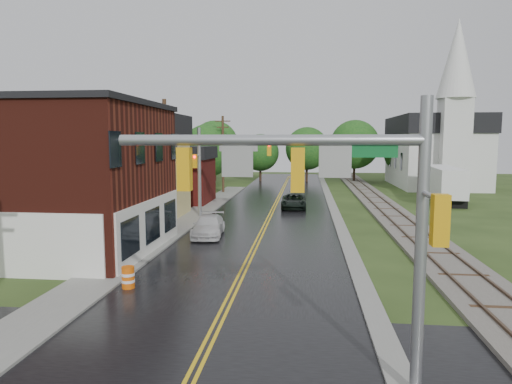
% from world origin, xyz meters
% --- Properties ---
extents(main_road, '(10.00, 90.00, 0.02)m').
position_xyz_m(main_road, '(0.00, 30.00, 0.00)').
color(main_road, black).
rests_on(main_road, ground).
extents(cross_road, '(60.00, 9.00, 0.02)m').
position_xyz_m(cross_road, '(0.00, 2.00, 0.00)').
color(cross_road, black).
rests_on(cross_road, ground).
extents(curb_right, '(0.80, 70.00, 0.12)m').
position_xyz_m(curb_right, '(5.40, 35.00, 0.00)').
color(curb_right, gray).
rests_on(curb_right, ground).
extents(sidewalk_left, '(2.40, 50.00, 0.12)m').
position_xyz_m(sidewalk_left, '(-6.20, 25.00, 0.00)').
color(sidewalk_left, gray).
rests_on(sidewalk_left, ground).
extents(brick_building, '(14.30, 10.30, 8.30)m').
position_xyz_m(brick_building, '(-12.48, 15.00, 4.15)').
color(brick_building, '#4A1710').
rests_on(brick_building, ground).
extents(yellow_house, '(8.00, 7.00, 6.40)m').
position_xyz_m(yellow_house, '(-11.00, 26.00, 3.20)').
color(yellow_house, tan).
rests_on(yellow_house, ground).
extents(darkred_building, '(7.00, 6.00, 4.40)m').
position_xyz_m(darkred_building, '(-10.00, 35.00, 2.20)').
color(darkred_building, '#3F0F0C').
rests_on(darkred_building, ground).
extents(church, '(10.40, 18.40, 20.00)m').
position_xyz_m(church, '(20.00, 53.74, 5.83)').
color(church, silver).
rests_on(church, ground).
extents(railroad, '(3.20, 80.00, 0.30)m').
position_xyz_m(railroad, '(10.00, 35.00, 0.11)').
color(railroad, '#59544C').
rests_on(railroad, ground).
extents(traffic_signal_near, '(7.34, 0.30, 7.20)m').
position_xyz_m(traffic_signal_near, '(3.47, 2.00, 4.97)').
color(traffic_signal_near, gray).
rests_on(traffic_signal_near, ground).
extents(traffic_signal_far, '(7.34, 0.43, 7.20)m').
position_xyz_m(traffic_signal_far, '(-3.47, 27.00, 4.97)').
color(traffic_signal_far, gray).
rests_on(traffic_signal_far, ground).
extents(utility_pole_b, '(1.80, 0.28, 9.00)m').
position_xyz_m(utility_pole_b, '(-6.80, 22.00, 4.72)').
color(utility_pole_b, '#382616').
rests_on(utility_pole_b, ground).
extents(utility_pole_c, '(1.80, 0.28, 9.00)m').
position_xyz_m(utility_pole_c, '(-6.80, 44.00, 4.72)').
color(utility_pole_c, '#382616').
rests_on(utility_pole_c, ground).
extents(tree_left_b, '(7.60, 7.60, 9.69)m').
position_xyz_m(tree_left_b, '(-17.85, 31.90, 5.72)').
color(tree_left_b, black).
rests_on(tree_left_b, ground).
extents(tree_left_c, '(6.00, 6.00, 7.65)m').
position_xyz_m(tree_left_c, '(-13.85, 39.90, 4.51)').
color(tree_left_c, black).
rests_on(tree_left_c, ground).
extents(tree_left_e, '(6.40, 6.40, 8.16)m').
position_xyz_m(tree_left_e, '(-8.85, 45.90, 4.81)').
color(tree_left_e, black).
rests_on(tree_left_e, ground).
extents(suv_dark, '(2.26, 4.79, 1.32)m').
position_xyz_m(suv_dark, '(1.83, 32.41, 0.66)').
color(suv_dark, black).
rests_on(suv_dark, ground).
extents(pickup_white, '(2.20, 4.68, 1.32)m').
position_xyz_m(pickup_white, '(-3.32, 19.75, 0.66)').
color(pickup_white, silver).
rests_on(pickup_white, ground).
extents(semi_trailer, '(3.42, 11.05, 3.52)m').
position_xyz_m(semi_trailer, '(16.71, 38.60, 2.12)').
color(semi_trailer, black).
rests_on(semi_trailer, ground).
extents(construction_barrel, '(0.60, 0.60, 0.94)m').
position_xyz_m(construction_barrel, '(-4.46, 9.11, 0.47)').
color(construction_barrel, '#D75409').
rests_on(construction_barrel, ground).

